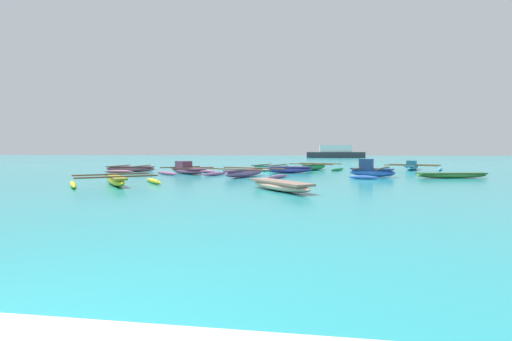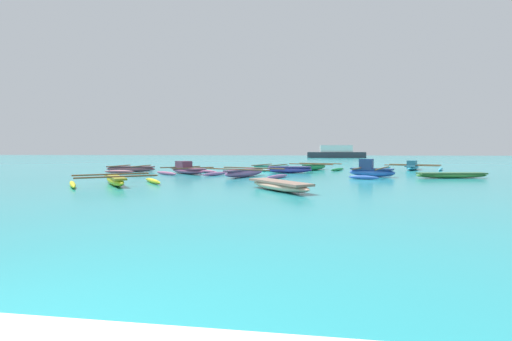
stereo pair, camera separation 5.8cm
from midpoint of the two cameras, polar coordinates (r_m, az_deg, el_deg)
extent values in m
ellipsoid|color=#9B5079|center=(21.94, -11.49, -0.05)|extent=(3.23, 3.01, 0.38)
cube|color=#62394F|center=(21.93, -11.49, 0.34)|extent=(2.99, 2.80, 0.08)
cube|color=#62394F|center=(22.31, -12.06, 1.02)|extent=(1.22, 1.20, 0.42)
cylinder|color=brown|center=(21.22, -10.44, 0.42)|extent=(1.95, 2.17, 0.07)
cylinder|color=brown|center=(22.63, -12.48, 0.57)|extent=(1.95, 2.17, 0.07)
ellipsoid|color=#9B5079|center=(22.66, -8.33, -0.14)|extent=(2.05, 1.86, 0.20)
ellipsoid|color=#9B5079|center=(21.29, -14.84, -0.43)|extent=(2.05, 1.86, 0.20)
ellipsoid|color=#3DB3D9|center=(28.93, 24.56, 0.46)|extent=(2.28, 3.99, 0.35)
cube|color=teal|center=(28.92, 24.56, 0.73)|extent=(2.12, 3.69, 0.08)
cube|color=teal|center=(28.41, 24.45, 1.15)|extent=(1.00, 1.28, 0.38)
cylinder|color=brown|center=(29.82, 24.78, 0.90)|extent=(3.50, 1.59, 0.07)
cylinder|color=brown|center=(28.01, 24.34, 0.78)|extent=(3.50, 1.59, 0.07)
ellipsoid|color=#3DB3D9|center=(29.22, 20.87, 0.43)|extent=(1.33, 2.69, 0.20)
ellipsoid|color=#3DB3D9|center=(28.76, 28.30, 0.21)|extent=(1.33, 2.69, 0.20)
ellipsoid|color=gold|center=(15.57, -22.53, -1.54)|extent=(2.60, 3.12, 0.38)
cube|color=olive|center=(15.56, -22.54, -0.99)|extent=(2.41, 2.88, 0.08)
cylinder|color=brown|center=(14.75, -22.11, -0.96)|extent=(2.52, 2.01, 0.07)
cylinder|color=brown|center=(16.36, -22.94, -0.59)|extent=(2.52, 2.01, 0.07)
ellipsoid|color=gold|center=(15.87, -16.88, -1.67)|extent=(1.71, 2.09, 0.20)
ellipsoid|color=gold|center=(15.44, -28.32, -2.05)|extent=(1.71, 2.09, 0.20)
ellipsoid|color=#A15462|center=(25.22, -20.27, 0.24)|extent=(3.57, 0.66, 0.39)
cube|color=brown|center=(25.21, -20.28, 0.59)|extent=(3.29, 0.63, 0.08)
cylinder|color=brown|center=(24.86, -18.63, 0.72)|extent=(0.14, 3.04, 0.07)
cylinder|color=brown|center=(25.58, -21.89, 0.72)|extent=(0.14, 3.04, 0.07)
ellipsoid|color=#A15462|center=(26.59, -18.80, 0.21)|extent=(2.05, 0.25, 0.20)
ellipsoid|color=#A15462|center=(23.88, -21.91, -0.17)|extent=(2.05, 0.25, 0.20)
ellipsoid|color=blue|center=(20.07, 18.65, -0.32)|extent=(2.53, 1.54, 0.47)
cube|color=navy|center=(20.06, 18.66, 0.24)|extent=(2.34, 1.44, 0.08)
cube|color=navy|center=(20.11, 17.82, 1.11)|extent=(0.85, 0.79, 0.52)
cylinder|color=brown|center=(19.96, 20.23, 0.37)|extent=(1.57, 3.79, 0.07)
cylinder|color=brown|center=(20.17, 17.13, 0.45)|extent=(1.57, 3.79, 0.07)
ellipsoid|color=blue|center=(22.07, 19.64, -0.39)|extent=(1.47, 0.74, 0.20)
ellipsoid|color=blue|center=(18.09, 17.43, -1.10)|extent=(1.47, 0.74, 0.20)
ellipsoid|color=#DFAB8D|center=(12.34, 3.83, -2.55)|extent=(2.70, 3.22, 0.35)
cube|color=#876B5A|center=(12.32, 3.83, -1.92)|extent=(2.51, 2.98, 0.08)
ellipsoid|color=#4B44AC|center=(22.35, 5.54, 0.12)|extent=(3.08, 1.43, 0.43)
cube|color=navy|center=(22.34, 5.54, 0.57)|extent=(2.84, 1.34, 0.08)
ellipsoid|color=#62D6C1|center=(25.54, 2.30, 0.47)|extent=(2.96, 1.53, 0.38)
cube|color=#428277|center=(25.53, 2.30, 0.81)|extent=(2.73, 1.44, 0.08)
cylinder|color=brown|center=(25.28, 3.65, 0.92)|extent=(1.17, 3.41, 0.07)
cylinder|color=brown|center=(25.79, 0.98, 0.97)|extent=(1.17, 3.41, 0.07)
ellipsoid|color=#62D6C1|center=(27.18, 3.80, 0.44)|extent=(2.06, 0.84, 0.20)
ellipsoid|color=#62D6C1|center=(23.92, 0.60, 0.06)|extent=(2.06, 0.84, 0.20)
ellipsoid|color=#1F904A|center=(26.19, 9.75, 0.57)|extent=(2.10, 3.73, 0.45)
cube|color=#1E5B35|center=(26.18, 9.75, 0.98)|extent=(1.95, 3.44, 0.08)
cylinder|color=brown|center=(26.98, 10.49, 1.16)|extent=(3.18, 1.56, 0.07)
cylinder|color=brown|center=(25.37, 8.97, 1.05)|extent=(3.18, 1.56, 0.07)
ellipsoid|color=#1F904A|center=(26.93, 6.34, 0.40)|extent=(1.31, 2.46, 0.20)
ellipsoid|color=#1F904A|center=(25.55, 13.34, 0.18)|extent=(1.31, 2.46, 0.20)
ellipsoid|color=#438D3D|center=(20.82, 29.72, -0.71)|extent=(3.92, 1.39, 0.29)
cube|color=#315A2E|center=(20.81, 29.73, -0.42)|extent=(3.61, 1.30, 0.08)
ellipsoid|color=#9F649D|center=(18.91, -1.95, -0.41)|extent=(1.91, 3.61, 0.44)
cube|color=#644463|center=(18.90, -1.95, 0.13)|extent=(1.78, 3.33, 0.08)
cylinder|color=brown|center=(19.60, -0.63, 0.42)|extent=(3.77, 1.66, 0.07)
cylinder|color=brown|center=(18.20, -3.38, 0.20)|extent=(3.77, 1.66, 0.07)
ellipsoid|color=#9F649D|center=(20.09, -6.83, -0.56)|extent=(1.10, 2.23, 0.20)
ellipsoid|color=#9F649D|center=(17.90, 3.53, -1.00)|extent=(1.10, 2.23, 0.20)
cube|color=#2D333D|center=(77.56, 13.04, 2.55)|extent=(12.50, 2.75, 1.25)
cube|color=white|center=(77.56, 13.05, 3.56)|extent=(6.87, 2.34, 1.50)
camera|label=1|loc=(0.03, -90.08, 0.00)|focal=24.00mm
camera|label=2|loc=(0.03, 89.92, 0.00)|focal=24.00mm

